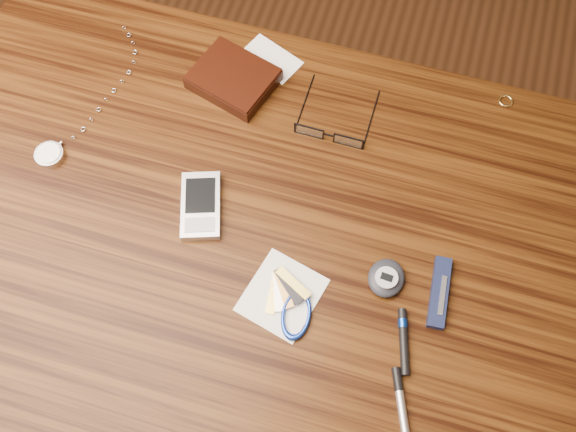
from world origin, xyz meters
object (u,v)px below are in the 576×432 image
pda_phone (201,205)px  wallet_and_card (234,78)px  pedometer (386,278)px  notepad_keys (289,304)px  eyeglasses (330,133)px  desk (241,255)px  pocket_knife (439,293)px  silver_pen (403,414)px  pocket_watch (53,150)px

pda_phone → wallet_and_card: bearing=95.9°
pedometer → notepad_keys: (-0.11, -0.07, -0.01)m
wallet_and_card → eyeglasses: 0.17m
eyeglasses → pedometer: bearing=-56.5°
desk → pocket_knife: (0.29, -0.01, 0.11)m
desk → pda_phone: size_ratio=8.83×
notepad_keys → silver_pen: bearing=-28.9°
eyeglasses → pocket_knife: bearing=-44.0°
desk → notepad_keys: size_ratio=8.29×
notepad_keys → silver_pen: size_ratio=0.93×
eyeglasses → pda_phone: size_ratio=0.97×
desk → silver_pen: 0.35m
pocket_watch → pedometer: size_ratio=4.70×
pda_phone → notepad_keys: size_ratio=0.94×
eyeglasses → pedometer: 0.24m
wallet_and_card → pocket_watch: 0.29m
pda_phone → silver_pen: pda_phone is taller
wallet_and_card → pocket_watch: (-0.22, -0.19, -0.01)m
pocket_knife → notepad_keys: bearing=-159.3°
eyeglasses → pocket_watch: 0.41m
pedometer → pocket_knife: 0.07m
wallet_and_card → eyeglasses: bearing=-17.6°
pocket_knife → pda_phone: bearing=174.9°
desk → wallet_and_card: wallet_and_card is taller
notepad_keys → pocket_knife: bearing=20.7°
pocket_watch → desk: bearing=-7.9°
notepad_keys → pocket_knife: (0.19, 0.07, 0.00)m
eyeglasses → pda_phone: (-0.14, -0.16, -0.00)m
notepad_keys → pocket_knife: pocket_knife is taller
pda_phone → notepad_keys: bearing=-32.3°
pda_phone → pedometer: 0.28m
desk → pedometer: pedometer is taller
pedometer → silver_pen: pedometer is taller
pedometer → notepad_keys: 0.13m
pocket_knife → silver_pen: pocket_knife is taller
desk → eyeglasses: bearing=64.4°
pedometer → notepad_keys: bearing=-148.9°
desk → pocket_knife: bearing=-2.8°
pedometer → desk: bearing=175.9°
desk → silver_pen: silver_pen is taller
eyeglasses → pocket_knife: size_ratio=1.11×
eyeglasses → pedometer: size_ratio=1.87×
wallet_and_card → eyeglasses: wallet_and_card is taller
pocket_knife → pedometer: bearing=-178.8°
pocket_watch → silver_pen: (0.57, -0.22, -0.00)m
pedometer → pda_phone: bearing=173.3°
pda_phone → pocket_knife: bearing=-5.1°
pda_phone → pedometer: (0.27, -0.03, 0.00)m
notepad_keys → silver_pen: 0.20m
pedometer → silver_pen: bearing=-70.4°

